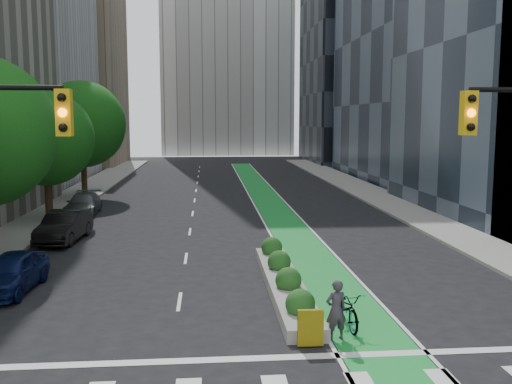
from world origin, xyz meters
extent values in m
plane|color=black|center=(0.00, 0.00, 0.00)|extent=(160.00, 160.00, 0.00)
cube|color=gray|center=(-11.80, 25.00, 0.07)|extent=(3.60, 90.00, 0.15)
cube|color=gray|center=(11.80, 25.00, 0.07)|extent=(3.60, 90.00, 0.15)
cube|color=#1A9235|center=(3.00, 30.00, 0.01)|extent=(2.20, 70.00, 0.01)
cube|color=tan|center=(-20.00, 66.00, 13.00)|extent=(14.00, 16.00, 26.00)
cube|color=black|center=(20.00, 68.00, 14.00)|extent=(14.00, 18.00, 28.00)
cylinder|color=black|center=(-11.00, 22.00, 2.24)|extent=(0.44, 0.44, 4.48)
sphere|color=#14470F|center=(-11.00, 22.00, 4.96)|extent=(5.60, 5.60, 5.60)
cylinder|color=black|center=(-11.00, 32.00, 2.58)|extent=(0.44, 0.44, 5.15)
sphere|color=#14470F|center=(-11.00, 32.00, 5.70)|extent=(6.60, 6.60, 6.60)
cube|color=gold|center=(-4.70, 0.50, 6.25)|extent=(0.34, 0.28, 1.05)
sphere|color=orange|center=(-4.70, 0.34, 6.25)|extent=(0.20, 0.20, 0.20)
cube|color=gold|center=(4.70, 0.50, 6.25)|extent=(0.34, 0.28, 1.05)
sphere|color=orange|center=(4.70, 0.34, 6.25)|extent=(0.20, 0.20, 0.20)
cube|color=gray|center=(1.20, 7.00, 0.20)|extent=(1.20, 10.00, 0.40)
cube|color=yellow|center=(1.20, 1.80, 0.55)|extent=(0.70, 0.12, 1.00)
sphere|color=#194C19|center=(1.20, 3.50, 0.65)|extent=(0.90, 0.90, 0.90)
sphere|color=#194C19|center=(1.20, 6.00, 0.65)|extent=(0.90, 0.90, 0.90)
sphere|color=#194C19|center=(1.20, 8.50, 0.65)|extent=(0.90, 0.90, 0.90)
sphere|color=#194C19|center=(1.20, 11.00, 0.65)|extent=(0.90, 0.90, 0.90)
imported|color=gray|center=(2.56, 3.31, 0.56)|extent=(0.88, 2.17, 1.12)
imported|color=#37313B|center=(2.00, 2.28, 0.85)|extent=(0.71, 0.55, 1.71)
imported|color=#0B1544|center=(-8.51, 7.66, 0.70)|extent=(1.93, 4.24, 1.41)
imported|color=black|center=(-8.70, 16.06, 0.76)|extent=(2.01, 4.76, 1.53)
imported|color=#56595B|center=(-9.50, 24.41, 0.67)|extent=(2.01, 4.70, 1.35)
camera|label=1|loc=(-1.51, -12.70, 6.11)|focal=40.00mm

